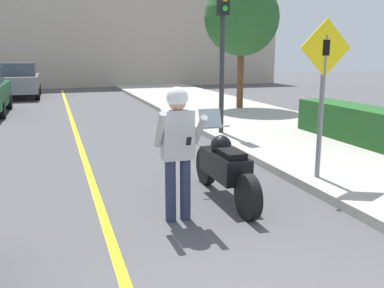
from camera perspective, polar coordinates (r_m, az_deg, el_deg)
The scene contains 9 objects.
road_center_line at distance 8.42m, azimuth -13.76°, elevation -3.17°, with size 0.12×36.00×0.01m.
building_backdrop at distance 28.16m, azimuth -16.22°, elevation 14.02°, with size 28.00×1.20×6.65m.
motorcycle at distance 6.40m, azimuth 4.33°, elevation -3.06°, with size 0.62×2.25×1.29m.
person_biker at distance 5.44m, azimuth -1.91°, elevation 0.54°, with size 0.59×0.48×1.76m.
crossing_sign at distance 7.18m, azimuth 17.07°, elevation 7.66°, with size 0.91×0.08×2.55m.
traffic_light at distance 10.91m, azimuth 4.12°, elevation 14.85°, with size 0.26×0.30×3.67m.
hedge_row at distance 10.72m, azimuth 21.20°, elevation 2.58°, with size 0.90×3.65×0.80m.
street_tree at distance 16.03m, azimuth 6.63°, elevation 16.32°, with size 2.69×2.69×4.58m.
parked_car_grey at distance 22.49m, azimuth -22.08°, elevation 7.91°, with size 1.88×4.20×1.68m.
Camera 1 is at (-1.14, -2.11, 2.18)m, focal length 40.00 mm.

